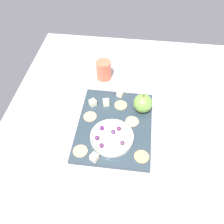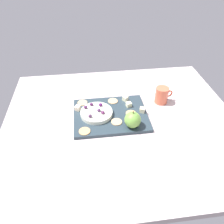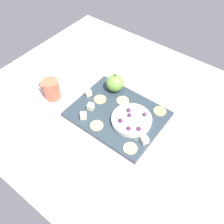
# 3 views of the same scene
# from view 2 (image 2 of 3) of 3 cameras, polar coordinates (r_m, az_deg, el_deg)

# --- Properties ---
(table) EXTENTS (1.12, 0.97, 0.03)m
(table) POSITION_cam_2_polar(r_m,az_deg,el_deg) (1.07, 2.44, -2.82)
(table) COLOR #BCADAD
(table) RESTS_ON ground
(platter) EXTENTS (0.35, 0.28, 0.02)m
(platter) POSITION_cam_2_polar(r_m,az_deg,el_deg) (1.08, -0.40, -0.78)
(platter) COLOR #2A3942
(platter) RESTS_ON table
(serving_dish) EXTENTS (0.15, 0.15, 0.02)m
(serving_dish) POSITION_cam_2_polar(r_m,az_deg,el_deg) (1.06, -4.03, -0.26)
(serving_dish) COLOR white
(serving_dish) RESTS_ON platter
(apple_whole) EXTENTS (0.07, 0.07, 0.07)m
(apple_whole) POSITION_cam_2_polar(r_m,az_deg,el_deg) (0.99, 5.35, -2.02)
(apple_whole) COLOR #6C9F40
(apple_whole) RESTS_ON platter
(apple_stem) EXTENTS (0.01, 0.00, 0.01)m
(apple_stem) POSITION_cam_2_polar(r_m,az_deg,el_deg) (0.96, 5.51, -0.07)
(apple_stem) COLOR brown
(apple_stem) RESTS_ON apple_whole
(cheese_cube_0) EXTENTS (0.03, 0.03, 0.02)m
(cheese_cube_0) POSITION_cam_2_polar(r_m,az_deg,el_deg) (1.10, -8.86, 1.02)
(cheese_cube_0) COLOR #F7E1BE
(cheese_cube_0) RESTS_ON platter
(cheese_cube_1) EXTENTS (0.03, 0.03, 0.02)m
(cheese_cube_1) POSITION_cam_2_polar(r_m,az_deg,el_deg) (1.16, 3.46, 3.50)
(cheese_cube_1) COLOR #F9F3C8
(cheese_cube_1) RESTS_ON platter
(cheese_cube_2) EXTENTS (0.03, 0.03, 0.02)m
(cheese_cube_2) POSITION_cam_2_polar(r_m,az_deg,el_deg) (1.09, 7.84, 0.54)
(cheese_cube_2) COLOR #F8EABD
(cheese_cube_2) RESTS_ON platter
(cheese_cube_3) EXTENTS (0.03, 0.03, 0.02)m
(cheese_cube_3) POSITION_cam_2_polar(r_m,az_deg,el_deg) (1.12, 4.34, 1.96)
(cheese_cube_3) COLOR #F2F1C4
(cheese_cube_3) RESTS_ON platter
(cracker_0) EXTENTS (0.05, 0.05, 0.00)m
(cracker_0) POSITION_cam_2_polar(r_m,az_deg,el_deg) (1.15, -7.64, 2.38)
(cracker_0) COLOR tan
(cracker_0) RESTS_ON platter
(cracker_1) EXTENTS (0.05, 0.05, 0.00)m
(cracker_1) POSITION_cam_2_polar(r_m,az_deg,el_deg) (1.08, 4.94, -0.38)
(cracker_1) COLOR tan
(cracker_1) RESTS_ON platter
(cracker_2) EXTENTS (0.05, 0.05, 0.00)m
(cracker_2) POSITION_cam_2_polar(r_m,az_deg,el_deg) (1.15, 0.22, 2.85)
(cracker_2) COLOR tan
(cracker_2) RESTS_ON platter
(cracker_3) EXTENTS (0.05, 0.05, 0.00)m
(cracker_3) POSITION_cam_2_polar(r_m,az_deg,el_deg) (1.03, 1.19, -2.55)
(cracker_3) COLOR tan
(cracker_3) RESTS_ON platter
(cracker_4) EXTENTS (0.05, 0.05, 0.00)m
(cracker_4) POSITION_cam_2_polar(r_m,az_deg,el_deg) (0.99, -7.10, -4.94)
(cracker_4) COLOR tan
(cracker_4) RESTS_ON platter
(grape_0) EXTENTS (0.02, 0.02, 0.02)m
(grape_0) POSITION_cam_2_polar(r_m,az_deg,el_deg) (1.09, -2.99, 1.91)
(grape_0) COLOR #55195D
(grape_0) RESTS_ON serving_dish
(grape_1) EXTENTS (0.02, 0.02, 0.02)m
(grape_1) POSITION_cam_2_polar(r_m,az_deg,el_deg) (1.02, -5.68, -1.13)
(grape_1) COLOR #4F2E4F
(grape_1) RESTS_ON serving_dish
(grape_2) EXTENTS (0.02, 0.02, 0.02)m
(grape_2) POSITION_cam_2_polar(r_m,az_deg,el_deg) (1.05, -3.40, 0.44)
(grape_2) COLOR #4B2A52
(grape_2) RESTS_ON serving_dish
(grape_3) EXTENTS (0.02, 0.02, 0.02)m
(grape_3) POSITION_cam_2_polar(r_m,az_deg,el_deg) (1.04, -2.40, -0.13)
(grape_3) COLOR #57204D
(grape_3) RESTS_ON serving_dish
(grape_4) EXTENTS (0.02, 0.02, 0.02)m
(grape_4) POSITION_cam_2_polar(r_m,az_deg,el_deg) (1.09, -5.35, 2.01)
(grape_4) COLOR #51224F
(grape_4) RESTS_ON serving_dish
(grape_5) EXTENTS (0.02, 0.02, 0.02)m
(grape_5) POSITION_cam_2_polar(r_m,az_deg,el_deg) (1.08, -6.88, 1.26)
(grape_5) COLOR #502450
(grape_5) RESTS_ON serving_dish
(cup) EXTENTS (0.10, 0.07, 0.09)m
(cup) POSITION_cam_2_polar(r_m,az_deg,el_deg) (1.18, 12.76, 4.26)
(cup) COLOR #DE6445
(cup) RESTS_ON table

